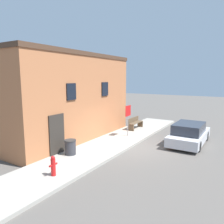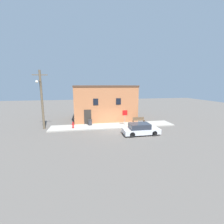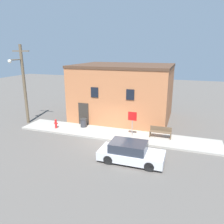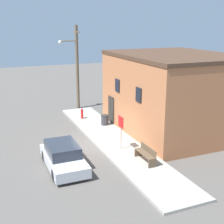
{
  "view_description": "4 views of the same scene",
  "coord_description": "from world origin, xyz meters",
  "px_view_note": "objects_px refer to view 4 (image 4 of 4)",
  "views": [
    {
      "loc": [
        -11.14,
        -5.48,
        4.03
      ],
      "look_at": [
        -0.19,
        1.33,
        2.0
      ],
      "focal_mm": 35.0,
      "sensor_mm": 36.0,
      "label": 1
    },
    {
      "loc": [
        -3.76,
        -18.29,
        5.66
      ],
      "look_at": [
        -0.19,
        1.33,
        2.0
      ],
      "focal_mm": 24.0,
      "sensor_mm": 36.0,
      "label": 2
    },
    {
      "loc": [
        5.4,
        -14.99,
        6.9
      ],
      "look_at": [
        -0.19,
        1.33,
        2.0
      ],
      "focal_mm": 35.0,
      "sensor_mm": 36.0,
      "label": 3
    },
    {
      "loc": [
        17.76,
        -6.21,
        7.58
      ],
      "look_at": [
        -0.19,
        1.33,
        2.0
      ],
      "focal_mm": 50.0,
      "sensor_mm": 36.0,
      "label": 4
    }
  ],
  "objects_px": {
    "bench": "(146,154)",
    "parked_car": "(63,156)",
    "utility_pole": "(76,65)",
    "fire_hydrant": "(82,114)",
    "trash_bin": "(105,120)",
    "stop_sign": "(121,126)"
  },
  "relations": [
    {
      "from": "bench",
      "to": "utility_pole",
      "type": "height_order",
      "value": "utility_pole"
    },
    {
      "from": "bench",
      "to": "stop_sign",
      "type": "bearing_deg",
      "value": -166.59
    },
    {
      "from": "bench",
      "to": "trash_bin",
      "type": "relative_size",
      "value": 2.22
    },
    {
      "from": "trash_bin",
      "to": "parked_car",
      "type": "distance_m",
      "value": 7.23
    },
    {
      "from": "fire_hydrant",
      "to": "bench",
      "type": "bearing_deg",
      "value": 5.11
    },
    {
      "from": "utility_pole",
      "to": "trash_bin",
      "type": "bearing_deg",
      "value": 3.74
    },
    {
      "from": "fire_hydrant",
      "to": "stop_sign",
      "type": "distance_m",
      "value": 7.02
    },
    {
      "from": "fire_hydrant",
      "to": "stop_sign",
      "type": "xyz_separation_m",
      "value": [
        6.93,
        0.29,
        1.04
      ]
    },
    {
      "from": "stop_sign",
      "to": "trash_bin",
      "type": "distance_m",
      "value": 4.92
    },
    {
      "from": "bench",
      "to": "parked_car",
      "type": "bearing_deg",
      "value": -107.68
    },
    {
      "from": "utility_pole",
      "to": "parked_car",
      "type": "relative_size",
      "value": 1.79
    },
    {
      "from": "bench",
      "to": "utility_pole",
      "type": "relative_size",
      "value": 0.23
    },
    {
      "from": "fire_hydrant",
      "to": "utility_pole",
      "type": "height_order",
      "value": "utility_pole"
    },
    {
      "from": "fire_hydrant",
      "to": "stop_sign",
      "type": "height_order",
      "value": "stop_sign"
    },
    {
      "from": "fire_hydrant",
      "to": "trash_bin",
      "type": "bearing_deg",
      "value": 26.69
    },
    {
      "from": "bench",
      "to": "parked_car",
      "type": "xyz_separation_m",
      "value": [
        -1.38,
        -4.33,
        0.03
      ]
    },
    {
      "from": "stop_sign",
      "to": "trash_bin",
      "type": "height_order",
      "value": "stop_sign"
    },
    {
      "from": "bench",
      "to": "parked_car",
      "type": "height_order",
      "value": "parked_car"
    },
    {
      "from": "parked_car",
      "to": "utility_pole",
      "type": "bearing_deg",
      "value": 159.76
    },
    {
      "from": "stop_sign",
      "to": "utility_pole",
      "type": "bearing_deg",
      "value": 177.69
    },
    {
      "from": "stop_sign",
      "to": "bench",
      "type": "distance_m",
      "value": 2.49
    },
    {
      "from": "fire_hydrant",
      "to": "parked_car",
      "type": "relative_size",
      "value": 0.2
    }
  ]
}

